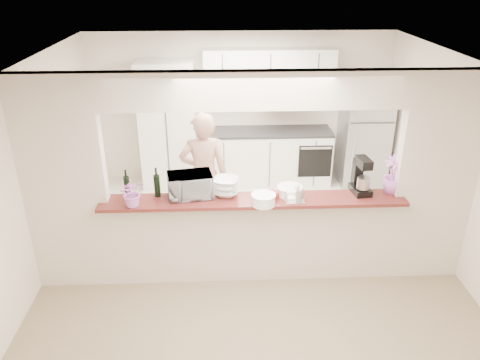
{
  "coord_description": "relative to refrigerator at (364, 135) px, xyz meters",
  "views": [
    {
      "loc": [
        -0.35,
        -4.66,
        3.47
      ],
      "look_at": [
        -0.13,
        0.3,
        1.16
      ],
      "focal_mm": 35.0,
      "sensor_mm": 36.0,
      "label": 1
    }
  ],
  "objects": [
    {
      "name": "floor",
      "position": [
        -2.05,
        -2.65,
        -0.85
      ],
      "size": [
        6.0,
        6.0,
        0.0
      ],
      "primitive_type": "plane",
      "color": "gray",
      "rests_on": "ground"
    },
    {
      "name": "tile_overlay",
      "position": [
        -2.05,
        -1.1,
        -0.84
      ],
      "size": [
        5.0,
        2.9,
        0.01
      ],
      "primitive_type": "cube",
      "color": "silver",
      "rests_on": "floor"
    },
    {
      "name": "partition",
      "position": [
        -2.05,
        -2.65,
        0.63
      ],
      "size": [
        5.0,
        0.15,
        2.5
      ],
      "color": "beige",
      "rests_on": "floor"
    },
    {
      "name": "bar_counter",
      "position": [
        -2.05,
        -2.65,
        -0.27
      ],
      "size": [
        3.4,
        0.38,
        1.09
      ],
      "color": "beige",
      "rests_on": "floor"
    },
    {
      "name": "kitchen_cabinets",
      "position": [
        -2.24,
        0.07,
        0.12
      ],
      "size": [
        3.15,
        0.62,
        2.25
      ],
      "color": "white",
      "rests_on": "floor"
    },
    {
      "name": "refrigerator",
      "position": [
        0.0,
        0.0,
        0.0
      ],
      "size": [
        0.75,
        0.7,
        1.7
      ],
      "primitive_type": "cube",
      "color": "#B0B0B6",
      "rests_on": "floor"
    },
    {
      "name": "flower_left",
      "position": [
        -3.35,
        -2.8,
        0.39
      ],
      "size": [
        0.34,
        0.32,
        0.31
      ],
      "primitive_type": "imported",
      "rotation": [
        0.0,
        0.0,
        0.36
      ],
      "color": "#DB74D1",
      "rests_on": "bar_counter"
    },
    {
      "name": "wine_bottle_a",
      "position": [
        -3.45,
        -2.58,
        0.37
      ],
      "size": [
        0.07,
        0.07,
        0.33
      ],
      "color": "black",
      "rests_on": "bar_counter"
    },
    {
      "name": "wine_bottle_b",
      "position": [
        -3.12,
        -2.58,
        0.37
      ],
      "size": [
        0.07,
        0.07,
        0.34
      ],
      "color": "black",
      "rests_on": "bar_counter"
    },
    {
      "name": "toaster_oven",
      "position": [
        -2.75,
        -2.6,
        0.37
      ],
      "size": [
        0.53,
        0.41,
        0.27
      ],
      "primitive_type": "imported",
      "rotation": [
        0.0,
        0.0,
        0.17
      ],
      "color": "#A2A2A7",
      "rests_on": "bar_counter"
    },
    {
      "name": "serving_bowls",
      "position": [
        -2.35,
        -2.6,
        0.34
      ],
      "size": [
        0.33,
        0.33,
        0.2
      ],
      "primitive_type": "imported",
      "rotation": [
        0.0,
        0.0,
        -0.23
      ],
      "color": "white",
      "rests_on": "bar_counter"
    },
    {
      "name": "plate_stack_a",
      "position": [
        -1.95,
        -2.84,
        0.3
      ],
      "size": [
        0.27,
        0.27,
        0.12
      ],
      "color": "white",
      "rests_on": "bar_counter"
    },
    {
      "name": "plate_stack_b",
      "position": [
        -1.63,
        -2.62,
        0.29
      ],
      "size": [
        0.29,
        0.29,
        0.1
      ],
      "color": "white",
      "rests_on": "bar_counter"
    },
    {
      "name": "red_bowl",
      "position": [
        -1.85,
        -2.68,
        0.28
      ],
      "size": [
        0.16,
        0.16,
        0.07
      ],
      "primitive_type": "cylinder",
      "color": "maroon",
      "rests_on": "bar_counter"
    },
    {
      "name": "tan_bowl",
      "position": [
        -1.65,
        -2.57,
        0.28
      ],
      "size": [
        0.16,
        0.16,
        0.08
      ],
      "primitive_type": "cylinder",
      "color": "tan",
      "rests_on": "bar_counter"
    },
    {
      "name": "utensil_caddy",
      "position": [
        -1.6,
        -2.8,
        0.32
      ],
      "size": [
        0.22,
        0.13,
        0.2
      ],
      "color": "silver",
      "rests_on": "bar_counter"
    },
    {
      "name": "stand_mixer",
      "position": [
        -0.83,
        -2.59,
        0.43
      ],
      "size": [
        0.22,
        0.31,
        0.43
      ],
      "color": "black",
      "rests_on": "bar_counter"
    },
    {
      "name": "flower_right",
      "position": [
        -0.46,
        -2.6,
        0.46
      ],
      "size": [
        0.27,
        0.27,
        0.44
      ],
      "primitive_type": "imported",
      "rotation": [
        0.0,
        0.0,
        -0.11
      ],
      "color": "#C76BC4",
      "rests_on": "bar_counter"
    },
    {
      "name": "person",
      "position": [
        -2.63,
        -1.6,
        0.03
      ],
      "size": [
        0.67,
        0.46,
        1.76
      ],
      "primitive_type": "imported",
      "rotation": [
        0.0,
        0.0,
        3.21
      ],
      "color": "tan",
      "rests_on": "floor"
    }
  ]
}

